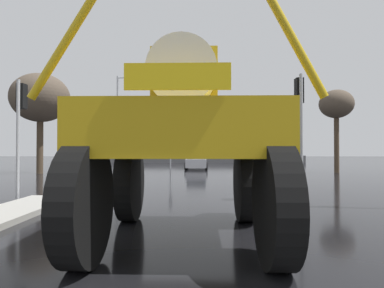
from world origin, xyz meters
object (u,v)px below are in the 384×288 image
object	(u,v)px
traffic_signal_near_right	(300,109)
traffic_signal_far_left	(171,139)
traffic_signal_near_left	(21,113)
bare_tree_right	(336,106)
oversize_sprayer	(184,139)
streetlight_far_left	(119,117)
traffic_signal_far_right	(248,141)
sedan_ahead	(196,161)
bare_tree_left	(40,98)

from	to	relation	value
traffic_signal_near_right	traffic_signal_far_left	size ratio (longest dim) A/B	1.17
traffic_signal_near_left	bare_tree_right	size ratio (longest dim) A/B	0.67
oversize_sprayer	streetlight_far_left	size ratio (longest dim) A/B	0.61
traffic_signal_far_left	traffic_signal_near_left	bearing A→B (deg)	-100.78
traffic_signal_near_left	traffic_signal_near_right	distance (m)	9.30
traffic_signal_far_right	streetlight_far_left	size ratio (longest dim) A/B	0.41
sedan_ahead	traffic_signal_near_left	size ratio (longest dim) A/B	1.03
oversize_sprayer	sedan_ahead	distance (m)	22.04
oversize_sprayer	traffic_signal_near_right	bearing A→B (deg)	-37.98
sedan_ahead	bare_tree_right	size ratio (longest dim) A/B	0.69
sedan_ahead	traffic_signal_far_right	xyz separation A→B (m)	(4.62, 1.01, 1.74)
traffic_signal_near_right	streetlight_far_left	world-z (taller)	streetlight_far_left
bare_tree_right	streetlight_far_left	bearing A→B (deg)	163.35
sedan_ahead	bare_tree_left	xyz separation A→B (m)	(-10.92, -5.53, 4.55)
bare_tree_right	traffic_signal_near_left	bearing A→B (deg)	-140.83
streetlight_far_left	bare_tree_left	size ratio (longest dim) A/B	1.17
sedan_ahead	bare_tree_right	world-z (taller)	bare_tree_right
traffic_signal_far_left	streetlight_far_left	bearing A→B (deg)	-175.72
traffic_signal_far_right	sedan_ahead	bearing A→B (deg)	-167.63
oversize_sprayer	traffic_signal_near_left	size ratio (longest dim) A/B	1.24
bare_tree_left	traffic_signal_near_left	bearing A→B (deg)	-66.76
traffic_signal_far_right	bare_tree_left	bearing A→B (deg)	-157.18
oversize_sprayer	bare_tree_left	xyz separation A→B (m)	(-10.78, 16.48, 3.35)
traffic_signal_near_right	traffic_signal_far_right	distance (m)	18.48
traffic_signal_near_left	traffic_signal_far_left	distance (m)	18.76
sedan_ahead	traffic_signal_far_left	distance (m)	3.14
traffic_signal_near_left	bare_tree_right	world-z (taller)	bare_tree_right
streetlight_far_left	bare_tree_right	xyz separation A→B (m)	(17.00, -5.08, 0.31)
bare_tree_right	bare_tree_left	bearing A→B (deg)	-176.97
traffic_signal_near_right	sedan_ahead	bearing A→B (deg)	101.32
oversize_sprayer	traffic_signal_far_left	size ratio (longest dim) A/B	1.40
streetlight_far_left	bare_tree_right	distance (m)	17.75
traffic_signal_near_left	streetlight_far_left	distance (m)	18.19
sedan_ahead	traffic_signal_far_right	bearing A→B (deg)	-76.60
streetlight_far_left	traffic_signal_far_right	bearing A→B (deg)	1.71
traffic_signal_far_right	bare_tree_left	size ratio (longest dim) A/B	0.48
sedan_ahead	traffic_signal_near_left	world-z (taller)	traffic_signal_near_left
oversize_sprayer	traffic_signal_far_right	bearing A→B (deg)	-11.35
traffic_signal_near_left	traffic_signal_near_right	bearing A→B (deg)	-0.01
traffic_signal_far_left	sedan_ahead	bearing A→B (deg)	-23.66
oversize_sprayer	traffic_signal_near_left	distance (m)	7.37
oversize_sprayer	streetlight_far_left	world-z (taller)	streetlight_far_left
sedan_ahead	traffic_signal_far_right	size ratio (longest dim) A/B	1.23
traffic_signal_far_left	bare_tree_left	bearing A→B (deg)	-142.81
sedan_ahead	traffic_signal_far_left	xyz separation A→B (m)	(-2.31, 1.01, 1.88)
traffic_signal_far_right	traffic_signal_far_left	bearing A→B (deg)	-179.98
oversize_sprayer	bare_tree_right	world-z (taller)	bare_tree_right
traffic_signal_near_right	traffic_signal_near_left	bearing A→B (deg)	179.99
bare_tree_left	sedan_ahead	bearing A→B (deg)	26.84
sedan_ahead	traffic_signal_near_right	world-z (taller)	traffic_signal_near_right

